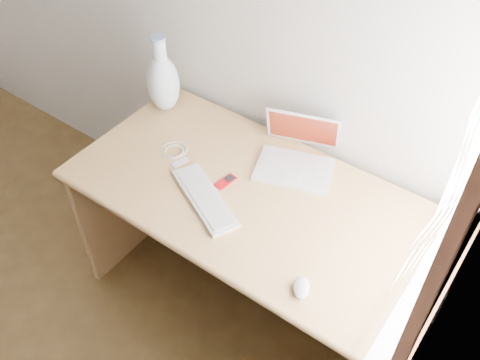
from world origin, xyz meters
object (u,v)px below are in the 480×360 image
Objects in this scene: laptop at (300,157)px; vase at (163,81)px; desk at (265,218)px; external_keyboard at (205,198)px.

vase is (-0.69, -0.03, 0.10)m from laptop.
desk is 4.13× the size of laptop.
vase reaches higher than external_keyboard.
vase reaches higher than desk.
external_keyboard is (-0.19, -0.38, -0.04)m from laptop.
laptop reaches higher than external_keyboard.
laptop is 0.42m from external_keyboard.
laptop is at bearing 2.70° from vase.
desk is 0.75m from vase.
laptop is (0.05, 0.15, 0.27)m from desk.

